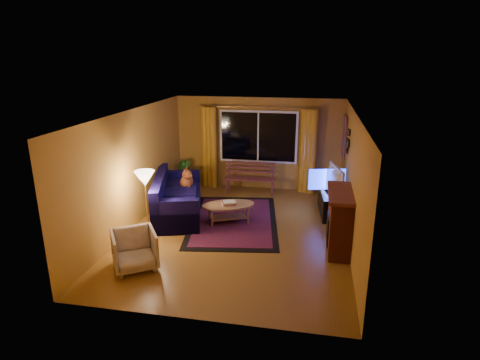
% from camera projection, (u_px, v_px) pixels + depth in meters
% --- Properties ---
extents(floor, '(4.50, 6.00, 0.02)m').
position_uv_depth(floor, '(237.00, 232.00, 8.47)').
color(floor, brown).
rests_on(floor, ground).
extents(ceiling, '(4.50, 6.00, 0.02)m').
position_uv_depth(ceiling, '(237.00, 112.00, 7.72)').
color(ceiling, white).
rests_on(ceiling, ground).
extents(wall_back, '(4.50, 0.02, 2.50)m').
position_uv_depth(wall_back, '(258.00, 144.00, 10.92)').
color(wall_back, '#B4802E').
rests_on(wall_back, ground).
extents(wall_left, '(0.02, 6.00, 2.50)m').
position_uv_depth(wall_left, '(133.00, 169.00, 8.50)').
color(wall_left, '#B4802E').
rests_on(wall_left, ground).
extents(wall_right, '(0.02, 6.00, 2.50)m').
position_uv_depth(wall_right, '(353.00, 181.00, 7.70)').
color(wall_right, '#B4802E').
rests_on(wall_right, ground).
extents(window, '(2.00, 0.02, 1.30)m').
position_uv_depth(window, '(258.00, 137.00, 10.80)').
color(window, black).
rests_on(window, wall_back).
extents(curtain_rod, '(3.20, 0.03, 0.03)m').
position_uv_depth(curtain_rod, '(258.00, 107.00, 10.52)').
color(curtain_rod, '#BF8C3F').
rests_on(curtain_rod, wall_back).
extents(curtain_left, '(0.36, 0.36, 2.24)m').
position_uv_depth(curtain_left, '(209.00, 147.00, 11.07)').
color(curtain_left, gold).
rests_on(curtain_left, ground).
extents(curtain_right, '(0.36, 0.36, 2.24)m').
position_uv_depth(curtain_right, '(308.00, 152.00, 10.60)').
color(curtain_right, gold).
rests_on(curtain_right, ground).
extents(bench, '(1.36, 0.45, 0.40)m').
position_uv_depth(bench, '(250.00, 186.00, 10.77)').
color(bench, '#552622').
rests_on(bench, ground).
extents(potted_plant, '(0.59, 0.59, 0.82)m').
position_uv_depth(potted_plant, '(184.00, 174.00, 11.07)').
color(potted_plant, '#235B1E').
rests_on(potted_plant, ground).
extents(sofa, '(1.59, 2.51, 0.94)m').
position_uv_depth(sofa, '(178.00, 195.00, 9.24)').
color(sofa, '#0C083F').
rests_on(sofa, ground).
extents(dog, '(0.46, 0.54, 0.50)m').
position_uv_depth(dog, '(186.00, 179.00, 9.64)').
color(dog, '#A14E26').
rests_on(dog, sofa).
extents(armchair, '(0.98, 0.96, 0.75)m').
position_uv_depth(armchair, '(134.00, 248.00, 6.94)').
color(armchair, '#C0B0AB').
rests_on(armchair, ground).
extents(floor_lamp, '(0.30, 0.30, 1.39)m').
position_uv_depth(floor_lamp, '(147.00, 205.00, 8.04)').
color(floor_lamp, '#BF8C3F').
rests_on(floor_lamp, ground).
extents(rug, '(2.34, 3.27, 0.02)m').
position_uv_depth(rug, '(233.00, 220.00, 9.02)').
color(rug, maroon).
rests_on(rug, ground).
extents(coffee_table, '(1.53, 1.53, 0.42)m').
position_uv_depth(coffee_table, '(228.00, 213.00, 8.89)').
color(coffee_table, '#A57C59').
rests_on(coffee_table, ground).
extents(tv_console, '(0.53, 1.31, 0.53)m').
position_uv_depth(tv_console, '(330.00, 203.00, 9.35)').
color(tv_console, black).
rests_on(tv_console, ground).
extents(television, '(0.38, 1.07, 0.61)m').
position_uv_depth(television, '(331.00, 179.00, 9.18)').
color(television, black).
rests_on(television, tv_console).
extents(fireplace, '(0.40, 1.20, 1.10)m').
position_uv_depth(fireplace, '(340.00, 222.00, 7.57)').
color(fireplace, maroon).
rests_on(fireplace, ground).
extents(mirror_cluster, '(0.06, 0.60, 0.56)m').
position_uv_depth(mirror_cluster, '(348.00, 139.00, 8.76)').
color(mirror_cluster, black).
rests_on(mirror_cluster, wall_right).
extents(painting, '(0.04, 0.76, 0.96)m').
position_uv_depth(painting, '(344.00, 136.00, 9.88)').
color(painting, '#E3511D').
rests_on(painting, wall_right).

